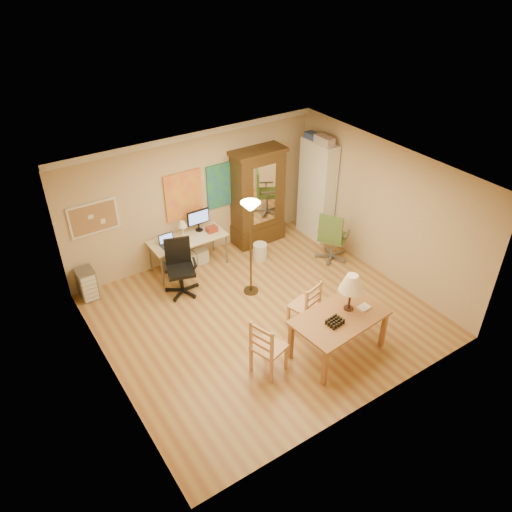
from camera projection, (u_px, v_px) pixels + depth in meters
floor at (264, 315)px, 9.05m from camera, size 5.50×5.50×0.00m
crown_molding at (191, 135)px, 9.30m from camera, size 5.50×0.08×0.12m
corkboard at (94, 218)px, 9.00m from camera, size 0.90×0.04×0.62m
art_panel_left at (184, 196)px, 9.85m from camera, size 0.80×0.04×1.00m
art_panel_right at (223, 185)px, 10.26m from camera, size 0.75×0.04×0.95m
dining_table at (344, 307)px, 7.85m from camera, size 1.58×1.04×1.41m
ladder_chair_back at (305, 307)px, 8.56m from camera, size 0.53×0.52×0.95m
ladder_chair_left at (267, 348)px, 7.68m from camera, size 0.56×0.58×1.01m
torchiere_lamp at (251, 222)px, 8.79m from camera, size 0.35×0.35×1.93m
computer_desk at (189, 248)px, 10.14m from camera, size 1.54×0.67×1.16m
office_chair_black at (181, 279)px, 9.49m from camera, size 0.67×0.67×1.09m
office_chair_green at (332, 247)px, 10.42m from camera, size 0.70×0.70×1.13m
drawer_cart at (87, 284)px, 9.33m from camera, size 0.31×0.37×0.62m
armoire at (258, 203)px, 10.71m from camera, size 1.16×0.55×2.14m
bookshelf at (317, 191)px, 10.80m from camera, size 0.33×0.89×2.23m
wastebin at (260, 252)px, 10.48m from camera, size 0.30×0.30×0.37m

